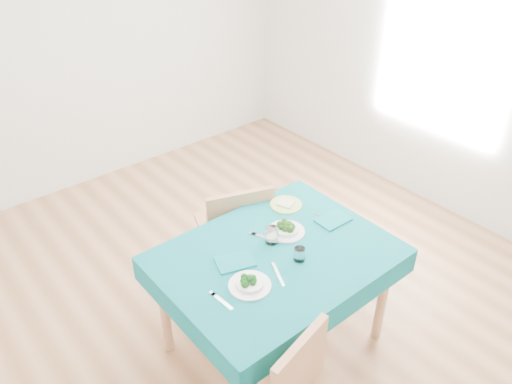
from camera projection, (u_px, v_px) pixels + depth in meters
room_shell at (256, 123)px, 3.00m from camera, size 4.02×4.52×2.73m
table at (275, 301)px, 3.09m from camera, size 1.33×1.01×0.76m
chair_far at (232, 208)px, 3.57m from camera, size 0.62×0.64×1.17m
bowl_near at (250, 281)px, 2.64m from camera, size 0.23×0.23×0.07m
bowl_far at (286, 228)px, 3.04m from camera, size 0.23×0.23×0.07m
fork_near at (222, 301)px, 2.57m from camera, size 0.03×0.16×0.00m
knife_near at (278, 274)px, 2.74m from camera, size 0.09×0.19×0.00m
fork_far at (265, 238)px, 3.01m from camera, size 0.10×0.18×0.00m
knife_far at (327, 218)px, 3.18m from camera, size 0.07×0.19×0.00m
napkin_near at (235, 262)px, 2.82m from camera, size 0.25×0.21×0.01m
napkin_far at (333, 220)px, 3.15m from camera, size 0.21×0.15×0.01m
tumbler_center at (272, 235)px, 2.95m from camera, size 0.08×0.08×0.10m
tumbler_side at (299, 254)px, 2.82m from camera, size 0.06×0.06×0.08m
side_plate at (286, 205)px, 3.30m from camera, size 0.21×0.21×0.01m
bread_slice at (286, 203)px, 3.29m from camera, size 0.13×0.13×0.01m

